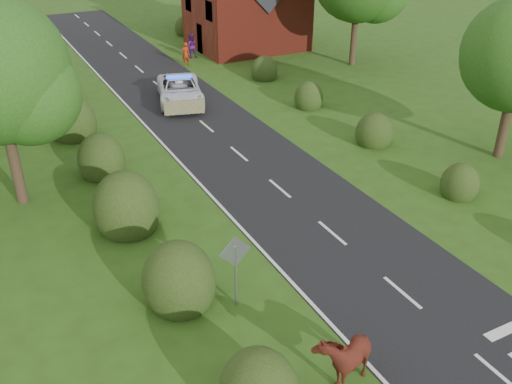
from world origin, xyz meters
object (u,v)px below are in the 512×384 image
road_sign (236,261)px  pedestrian_purple (191,46)px  pedestrian_red (186,54)px  cow (344,357)px  police_van (180,90)px

road_sign → pedestrian_purple: 28.67m
pedestrian_red → pedestrian_purple: pedestrian_purple is taller
road_sign → pedestrian_red: size_ratio=1.54×
pedestrian_purple → pedestrian_red: bearing=69.3°
cow → pedestrian_red: size_ratio=1.24×
police_van → pedestrian_purple: size_ratio=3.30×
police_van → pedestrian_purple: 9.79m
cow → pedestrian_red: (7.12, 29.49, 0.10)m
cow → pedestrian_red: bearing=144.0°
police_van → pedestrian_red: bearing=82.0°
cow → pedestrian_purple: size_ratio=1.14×
pedestrian_red → cow: bearing=71.8°
cow → police_van: bearing=147.5°
cow → pedestrian_purple: 32.17m
road_sign → cow: 4.31m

